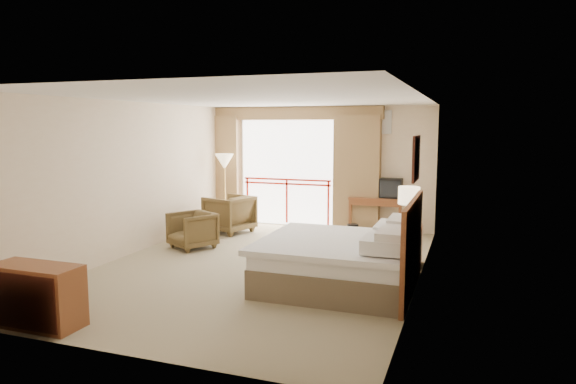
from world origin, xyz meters
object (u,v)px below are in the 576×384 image
at_px(table_lamp, 409,196).
at_px(side_table, 208,224).
at_px(desk, 377,204).
at_px(armchair_far, 230,232).
at_px(tv, 391,188).
at_px(dresser, 36,296).
at_px(bed, 342,261).
at_px(wastebasket, 353,231).
at_px(armchair_near, 193,248).
at_px(floor_lamp, 224,164).
at_px(nightstand, 407,245).

xyz_separation_m(table_lamp, side_table, (-3.94, 0.44, -0.81)).
xyz_separation_m(desk, armchair_far, (-2.97, -1.19, -0.59)).
distance_m(tv, dresser, 7.27).
height_order(tv, dresser, tv).
xyz_separation_m(bed, dresser, (-2.94, -2.60, -0.02)).
bearing_deg(wastebasket, armchair_near, -145.28).
height_order(table_lamp, armchair_far, table_lamp).
bearing_deg(floor_lamp, nightstand, -24.41).
height_order(table_lamp, wastebasket, table_lamp).
bearing_deg(table_lamp, armchair_near, -177.08).
height_order(side_table, floor_lamp, floor_lamp).
bearing_deg(armchair_far, nightstand, 88.78).
relative_size(desk, side_table, 2.40).
height_order(bed, nightstand, bed).
distance_m(bed, side_table, 3.75).
bearing_deg(floor_lamp, desk, 10.65).
bearing_deg(bed, floor_lamp, 136.17).
bearing_deg(tv, nightstand, -61.90).
height_order(bed, floor_lamp, floor_lamp).
distance_m(bed, wastebasket, 3.20).
height_order(floor_lamp, dresser, floor_lamp).
xyz_separation_m(table_lamp, armchair_far, (-3.91, 1.34, -1.14)).
bearing_deg(dresser, table_lamp, 46.60).
height_order(nightstand, side_table, nightstand).
relative_size(nightstand, tv, 1.42).
height_order(wastebasket, side_table, side_table).
relative_size(desk, armchair_far, 1.31).
bearing_deg(armchair_near, side_table, 120.96).
distance_m(armchair_near, side_table, 0.72).
height_order(wastebasket, armchair_near, armchair_near).
bearing_deg(desk, nightstand, -73.48).
relative_size(tv, armchair_near, 0.62).
bearing_deg(side_table, tv, 31.57).
distance_m(armchair_far, floor_lamp, 1.57).
bearing_deg(table_lamp, bed, -115.95).
distance_m(tv, floor_lamp, 3.72).
xyz_separation_m(floor_lamp, dresser, (0.61, -6.00, -1.06)).
xyz_separation_m(wastebasket, armchair_far, (-2.63, -0.30, -0.14)).
bearing_deg(floor_lamp, wastebasket, -4.93).
bearing_deg(armchair_near, floor_lamp, 129.39).
height_order(nightstand, floor_lamp, floor_lamp).
distance_m(table_lamp, tv, 2.55).
bearing_deg(table_lamp, tv, 104.58).
distance_m(desk, dresser, 7.18).
relative_size(bed, tv, 4.60).
height_order(side_table, dresser, dresser).
bearing_deg(tv, armchair_far, -147.15).
height_order(table_lamp, dresser, table_lamp).
height_order(desk, floor_lamp, floor_lamp).
bearing_deg(floor_lamp, table_lamp, -23.85).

